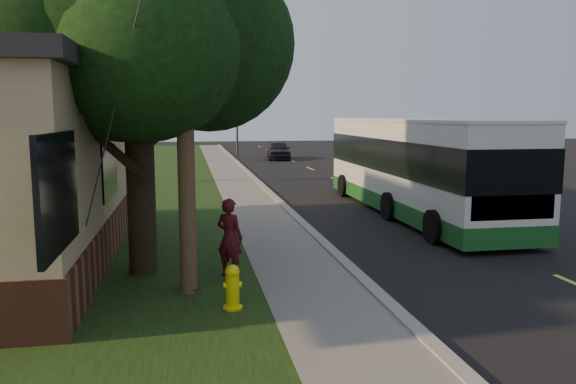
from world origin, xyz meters
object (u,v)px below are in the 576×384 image
at_px(bare_tree_far, 191,133).
at_px(distant_car, 279,150).
at_px(bare_tree_near, 182,138).
at_px(transit_bus, 415,164).
at_px(dumpster, 1,200).
at_px(traffic_signal, 237,115).
at_px(skateboard_main, 191,284).
at_px(utility_pole, 182,31).
at_px(fire_hydrant, 233,287).
at_px(skateboarder, 230,238).
at_px(leafy_tree, 137,13).

distance_m(bare_tree_far, distant_car, 6.51).
height_order(bare_tree_near, transit_bus, bare_tree_near).
bearing_deg(dumpster, bare_tree_near, 56.90).
xyz_separation_m(traffic_signal, distant_car, (2.75, -2.73, -2.49)).
bearing_deg(skateboard_main, utility_pole, -98.45).
xyz_separation_m(fire_hydrant, skateboarder, (0.10, 1.88, 0.41)).
xyz_separation_m(transit_bus, dumpster, (-12.97, 1.35, -1.03)).
height_order(fire_hydrant, leafy_tree, leafy_tree).
bearing_deg(leafy_tree, transit_bus, 34.38).
xyz_separation_m(utility_pole, skateboard_main, (0.04, 0.28, -4.50)).
distance_m(fire_hydrant, skateboarder, 1.92).
xyz_separation_m(bare_tree_far, skateboard_main, (-0.26, -28.72, -1.88)).
xyz_separation_m(dumpster, distant_car, (12.24, 21.70, 0.05)).
relative_size(bare_tree_far, distant_car, 1.01).
xyz_separation_m(skateboard_main, distant_car, (6.51, 29.99, 0.55)).
xyz_separation_m(bare_tree_far, distant_car, (6.25, 1.27, -1.33)).
relative_size(utility_pole, leafy_tree, 1.16).
height_order(utility_pole, bare_tree_far, utility_pole).
bearing_deg(skateboarder, distant_car, -63.76).
distance_m(bare_tree_near, bare_tree_far, 12.01).
distance_m(bare_tree_far, traffic_signal, 5.44).
relative_size(utility_pole, distant_car, 2.28).
bearing_deg(utility_pole, fire_hydrant, -54.62).
bearing_deg(distant_car, bare_tree_near, -110.92).
distance_m(bare_tree_far, transit_bus, 22.87).
xyz_separation_m(fire_hydrant, utility_pole, (-0.71, 0.99, 4.20)).
relative_size(bare_tree_far, traffic_signal, 0.73).
height_order(transit_bus, skateboard_main, transit_bus).
distance_m(leafy_tree, bare_tree_far, 27.56).
bearing_deg(leafy_tree, skateboarder, -24.79).
bearing_deg(bare_tree_near, skateboarder, -86.45).
relative_size(traffic_signal, transit_bus, 0.48).
height_order(leafy_tree, skateboarder, leafy_tree).
bearing_deg(dumpster, distant_car, 60.56).
height_order(utility_pole, skateboard_main, utility_pole).
relative_size(utility_pole, transit_bus, 0.79).
relative_size(transit_bus, skateboarder, 7.35).
height_order(leafy_tree, bare_tree_near, leafy_tree).
distance_m(traffic_signal, skateboard_main, 33.08).
xyz_separation_m(fire_hydrant, skateboard_main, (-0.66, 1.28, -0.30)).
distance_m(bare_tree_far, skateboard_main, 28.79).
bearing_deg(traffic_signal, fire_hydrant, -95.21).
distance_m(transit_bus, distant_car, 23.08).
height_order(bare_tree_far, skateboarder, bare_tree_far).
height_order(leafy_tree, bare_tree_far, leafy_tree).
relative_size(fire_hydrant, skateboarder, 0.48).
xyz_separation_m(bare_tree_far, traffic_signal, (3.50, 4.00, 1.16)).
xyz_separation_m(leafy_tree, transit_bus, (8.15, 5.58, -3.52)).
xyz_separation_m(bare_tree_far, dumpster, (-5.99, -20.43, -1.38)).
relative_size(utility_pole, bare_tree_near, 2.11).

